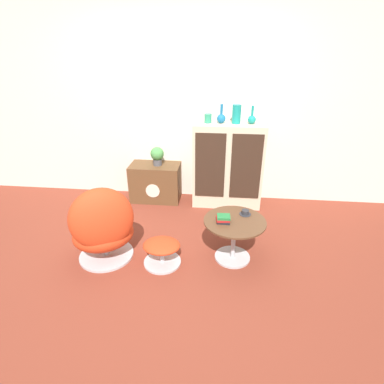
{
  "coord_description": "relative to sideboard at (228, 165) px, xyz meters",
  "views": [
    {
      "loc": [
        0.56,
        -2.29,
        1.95
      ],
      "look_at": [
        0.25,
        0.61,
        0.55
      ],
      "focal_mm": 28.0,
      "sensor_mm": 36.0,
      "label": 1
    }
  ],
  "objects": [
    {
      "name": "ground_plane",
      "position": [
        -0.64,
        -1.47,
        -0.56
      ],
      "size": [
        12.0,
        12.0,
        0.0
      ],
      "primitive_type": "plane",
      "color": "brown"
    },
    {
      "name": "vase_rightmost",
      "position": [
        0.27,
        0.0,
        0.62
      ],
      "size": [
        0.1,
        0.1,
        0.22
      ],
      "color": "teal",
      "rests_on": "sideboard"
    },
    {
      "name": "book_stack",
      "position": [
        -0.04,
        -1.28,
        -0.08
      ],
      "size": [
        0.14,
        0.12,
        0.07
      ],
      "color": "black",
      "rests_on": "coffee_table"
    },
    {
      "name": "tv_console",
      "position": [
        -0.99,
        0.01,
        -0.3
      ],
      "size": [
        0.68,
        0.4,
        0.52
      ],
      "color": "brown",
      "rests_on": "ground_plane"
    },
    {
      "name": "potted_plant",
      "position": [
        -0.95,
        0.01,
        0.1
      ],
      "size": [
        0.18,
        0.18,
        0.25
      ],
      "color": "#4C4C51",
      "rests_on": "tv_console"
    },
    {
      "name": "sideboard",
      "position": [
        0.0,
        0.0,
        0.0
      ],
      "size": [
        0.9,
        0.41,
        1.11
      ],
      "color": "beige",
      "rests_on": "ground_plane"
    },
    {
      "name": "vase_inner_right",
      "position": [
        0.07,
        0.0,
        0.67
      ],
      "size": [
        0.11,
        0.11,
        0.23
      ],
      "color": "teal",
      "rests_on": "sideboard"
    },
    {
      "name": "coffee_table",
      "position": [
        0.07,
        -1.24,
        -0.25
      ],
      "size": [
        0.61,
        0.61,
        0.45
      ],
      "color": "#B7B7BC",
      "rests_on": "ground_plane"
    },
    {
      "name": "wall_back",
      "position": [
        -0.64,
        0.24,
        0.74
      ],
      "size": [
        6.4,
        0.06,
        2.6
      ],
      "color": "silver",
      "rests_on": "ground_plane"
    },
    {
      "name": "vase_leftmost",
      "position": [
        -0.28,
        0.0,
        0.61
      ],
      "size": [
        0.09,
        0.09,
        0.11
      ],
      "color": "#2D8E6B",
      "rests_on": "sideboard"
    },
    {
      "name": "vase_inner_left",
      "position": [
        -0.11,
        0.0,
        0.62
      ],
      "size": [
        0.11,
        0.11,
        0.23
      ],
      "color": "#196699",
      "rests_on": "sideboard"
    },
    {
      "name": "teacup",
      "position": [
        0.18,
        -1.11,
        -0.09
      ],
      "size": [
        0.12,
        0.12,
        0.05
      ],
      "color": "#2D2D33",
      "rests_on": "coffee_table"
    },
    {
      "name": "ottoman",
      "position": [
        -0.63,
        -1.39,
        -0.39
      ],
      "size": [
        0.37,
        0.37,
        0.26
      ],
      "color": "#B7B7BC",
      "rests_on": "ground_plane"
    },
    {
      "name": "egg_chair",
      "position": [
        -1.21,
        -1.39,
        -0.18
      ],
      "size": [
        0.79,
        0.77,
        0.83
      ],
      "color": "#B7B7BC",
      "rests_on": "ground_plane"
    }
  ]
}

